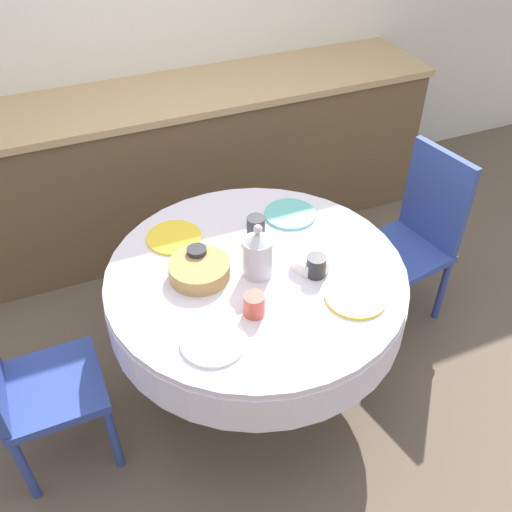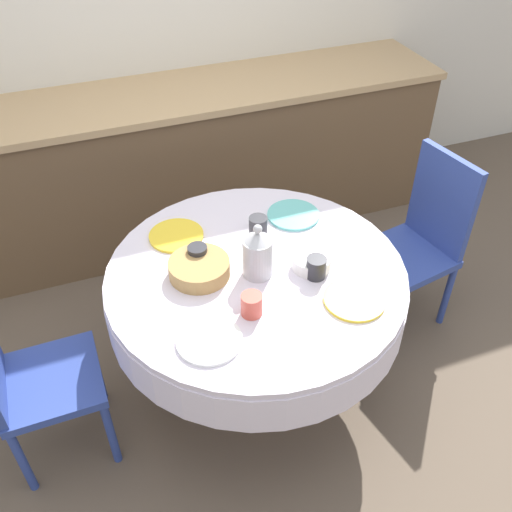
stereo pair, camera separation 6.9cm
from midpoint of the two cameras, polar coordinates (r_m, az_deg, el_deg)
The scene contains 17 objects.
ground_plane at distance 2.90m, azimuth -0.70°, elevation -12.33°, with size 12.00×12.00×0.00m, color brown.
wall_back at distance 3.55m, azimuth -12.23°, elevation 22.87°, with size 7.00×0.05×2.60m.
kitchen_counter at distance 3.57m, azimuth -9.16°, elevation 8.82°, with size 3.24×0.64×0.95m.
dining_table at distance 2.45m, azimuth -0.81°, elevation -3.67°, with size 1.26×1.26×0.73m.
chair_left at distance 3.02m, azimuth 15.06°, elevation 2.27°, with size 0.47×0.47×0.95m.
chair_right at distance 2.44m, azimuth -22.94°, elevation -11.30°, with size 0.41×0.41×0.95m.
plate_near_left at distance 2.09m, azimuth -5.25°, elevation -8.52°, with size 0.24×0.24×0.01m, color white.
cup_near_left at distance 2.16m, azimuth -1.11°, elevation -4.91°, with size 0.08×0.08×0.09m, color #CC4C3D.
plate_near_right at distance 2.27m, azimuth 9.06°, elevation -4.08°, with size 0.24×0.24×0.01m, color yellow.
cup_near_right at distance 2.33m, azimuth 5.20°, elevation -1.01°, with size 0.08×0.08×0.09m, color #28282D.
plate_far_left at distance 2.56m, azimuth -8.97°, elevation 1.85°, with size 0.24×0.24×0.01m, color yellow.
cup_far_left at distance 2.38m, azimuth -6.72°, elevation -0.11°, with size 0.08×0.08×0.09m, color #28282D.
plate_far_right at distance 2.67m, azimuth 2.68°, elevation 4.20°, with size 0.24×0.24×0.01m, color #60BCB7.
cup_far_right at distance 2.53m, azimuth -0.79°, elevation 2.98°, with size 0.08×0.08×0.09m, color #28282D.
coffee_carafe at distance 2.29m, azimuth -0.74°, elevation 0.19°, with size 0.12×0.12×0.25m.
bread_basket at distance 2.33m, azimuth -6.53°, elevation -1.38°, with size 0.25×0.25×0.07m, color #AD844C.
fruit_bowl at distance 2.38m, azimuth 4.72°, elevation -0.44°, with size 0.16×0.16×0.06m, color silver.
Camera 1 is at (-0.69, -1.64, 2.29)m, focal length 40.00 mm.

